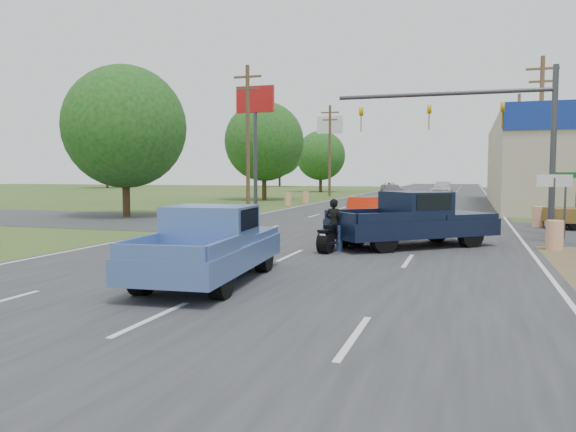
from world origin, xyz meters
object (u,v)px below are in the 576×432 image
(rider, at_px, (334,227))
(distant_car_grey, at_px, (392,192))
(navy_pickup, at_px, (416,219))
(red_convertible, at_px, (367,217))
(motorcycle, at_px, (333,236))
(blue_pickup, at_px, (211,243))
(distant_car_silver, at_px, (442,189))
(distant_car_white, at_px, (389,186))

(rider, distance_m, distant_car_grey, 34.44)
(rider, xyz_separation_m, navy_pickup, (2.46, 1.98, 0.16))
(red_convertible, xyz_separation_m, motorcycle, (-0.23, -5.21, -0.26))
(rider, relative_size, distant_car_grey, 0.34)
(red_convertible, relative_size, navy_pickup, 0.80)
(motorcycle, distance_m, rider, 0.31)
(blue_pickup, bearing_deg, distant_car_silver, 82.15)
(distant_car_grey, bearing_deg, distant_car_white, 88.46)
(motorcycle, bearing_deg, distant_car_grey, 104.09)
(red_convertible, distance_m, distant_car_silver, 43.15)
(red_convertible, xyz_separation_m, blue_pickup, (-1.80, -11.08, 0.14))
(distant_car_white, bearing_deg, rider, 95.06)
(motorcycle, distance_m, distant_car_silver, 48.37)
(rider, bearing_deg, motorcycle, 90.00)
(red_convertible, xyz_separation_m, rider, (-0.22, -5.15, 0.05))
(blue_pickup, xyz_separation_m, navy_pickup, (4.05, 7.92, 0.06))
(red_convertible, height_order, motorcycle, red_convertible)
(rider, xyz_separation_m, distant_car_white, (-6.98, 64.75, -0.18))
(blue_pickup, xyz_separation_m, distant_car_white, (-5.40, 70.68, -0.28))
(distant_car_grey, distance_m, distant_car_white, 30.72)
(distant_car_grey, relative_size, distant_car_silver, 0.88)
(rider, xyz_separation_m, distant_car_grey, (-2.60, 34.34, -0.01))
(blue_pickup, bearing_deg, navy_pickup, 58.04)
(distant_car_silver, relative_size, distant_car_white, 1.18)
(motorcycle, relative_size, navy_pickup, 0.39)
(rider, xyz_separation_m, blue_pickup, (-1.58, -5.93, 0.09))
(rider, bearing_deg, distant_car_grey, -75.88)
(red_convertible, height_order, distant_car_silver, distant_car_silver)
(navy_pickup, bearing_deg, distant_car_silver, 140.74)
(rider, relative_size, navy_pickup, 0.28)
(distant_car_white, bearing_deg, motorcycle, 95.04)
(rider, height_order, distant_car_silver, rider)
(rider, height_order, navy_pickup, navy_pickup)
(motorcycle, distance_m, distant_car_grey, 34.50)
(navy_pickup, distance_m, distant_car_silver, 46.32)
(motorcycle, height_order, blue_pickup, blue_pickup)
(red_convertible, relative_size, distant_car_grey, 0.98)
(red_convertible, xyz_separation_m, distant_car_grey, (-2.82, 29.19, 0.04))
(distant_car_silver, bearing_deg, distant_car_white, 118.33)
(motorcycle, height_order, distant_car_white, distant_car_white)
(blue_pickup, distance_m, distant_car_white, 70.89)
(motorcycle, xyz_separation_m, distant_car_grey, (-2.59, 34.40, 0.30))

